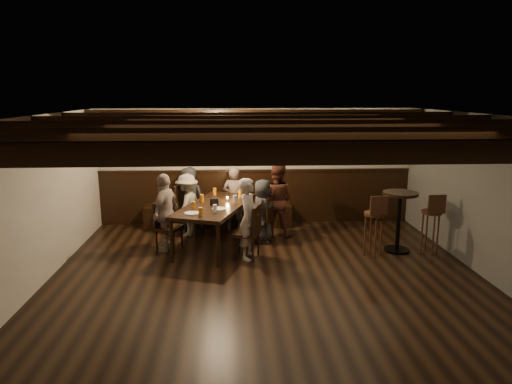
{
  "coord_description": "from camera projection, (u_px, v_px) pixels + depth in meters",
  "views": [
    {
      "loc": [
        -0.51,
        -5.92,
        2.7
      ],
      "look_at": [
        -0.13,
        1.3,
        1.13
      ],
      "focal_mm": 32.0,
      "sensor_mm": 36.0,
      "label": 1
    }
  ],
  "objects": [
    {
      "name": "chair_right_near",
      "position": [
        261.0,
        228.0,
        8.42
      ],
      "size": [
        0.5,
        0.5,
        0.86
      ],
      "rotation": [
        0.0,
        0.0,
        1.24
      ],
      "color": "black",
      "rests_on": "floor"
    },
    {
      "name": "person_right_near",
      "position": [
        263.0,
        211.0,
        8.34
      ],
      "size": [
        0.54,
        0.66,
        1.18
      ],
      "primitive_type": "imported",
      "rotation": [
        0.0,
        0.0,
        1.24
      ],
      "color": "#28292B",
      "rests_on": "floor"
    },
    {
      "name": "plate_far",
      "position": [
        219.0,
        209.0,
        7.75
      ],
      "size": [
        0.24,
        0.24,
        0.01
      ],
      "primitive_type": "cylinder",
      "color": "white",
      "rests_on": "dining_table"
    },
    {
      "name": "high_top_table",
      "position": [
        399.0,
        213.0,
        7.82
      ],
      "size": [
        0.59,
        0.59,
        1.05
      ],
      "color": "black",
      "rests_on": "floor"
    },
    {
      "name": "pint_g",
      "position": [
        201.0,
        212.0,
        7.3
      ],
      "size": [
        0.07,
        0.07,
        0.14
      ],
      "primitive_type": "cylinder",
      "color": "#BF7219",
      "rests_on": "dining_table"
    },
    {
      "name": "person_bench_centre",
      "position": [
        234.0,
        199.0,
        9.1
      ],
      "size": [
        0.54,
        0.44,
        1.28
      ],
      "primitive_type": "imported",
      "rotation": [
        0.0,
        0.0,
        2.81
      ],
      "color": "slate",
      "rests_on": "floor"
    },
    {
      "name": "pint_e",
      "position": [
        194.0,
        206.0,
        7.7
      ],
      "size": [
        0.07,
        0.07,
        0.14
      ],
      "primitive_type": "cylinder",
      "color": "#BF7219",
      "rests_on": "dining_table"
    },
    {
      "name": "person_left_near",
      "position": [
        187.0,
        205.0,
        8.74
      ],
      "size": [
        0.67,
        0.88,
        1.2
      ],
      "primitive_type": "imported",
      "rotation": [
        0.0,
        0.0,
        -1.9
      ],
      "color": "gray",
      "rests_on": "floor"
    },
    {
      "name": "chair_left_near",
      "position": [
        189.0,
        220.0,
        8.79
      ],
      "size": [
        0.57,
        0.57,
        0.99
      ],
      "rotation": [
        0.0,
        0.0,
        -1.9
      ],
      "color": "black",
      "rests_on": "floor"
    },
    {
      "name": "room",
      "position": [
        244.0,
        184.0,
        8.29
      ],
      "size": [
        7.0,
        7.0,
        7.0
      ],
      "color": "black",
      "rests_on": "ground"
    },
    {
      "name": "candle",
      "position": [
        227.0,
        200.0,
        8.33
      ],
      "size": [
        0.05,
        0.05,
        0.05
      ],
      "primitive_type": "cylinder",
      "color": "beige",
      "rests_on": "dining_table"
    },
    {
      "name": "pint_b",
      "position": [
        240.0,
        194.0,
        8.61
      ],
      "size": [
        0.07,
        0.07,
        0.14
      ],
      "primitive_type": "cylinder",
      "color": "#BF7219",
      "rests_on": "dining_table"
    },
    {
      "name": "person_bench_right",
      "position": [
        276.0,
        200.0,
        8.7
      ],
      "size": [
        0.82,
        0.72,
        1.4
      ],
      "primitive_type": "imported",
      "rotation": [
        0.0,
        0.0,
        2.81
      ],
      "color": "#55291D",
      "rests_on": "floor"
    },
    {
      "name": "chair_left_far",
      "position": [
        168.0,
        236.0,
        7.95
      ],
      "size": [
        0.51,
        0.51,
        0.87
      ],
      "rotation": [
        0.0,
        0.0,
        -1.9
      ],
      "color": "black",
      "rests_on": "floor"
    },
    {
      "name": "person_bench_left",
      "position": [
        190.0,
        198.0,
        9.19
      ],
      "size": [
        0.71,
        0.58,
        1.26
      ],
      "primitive_type": "imported",
      "rotation": [
        0.0,
        0.0,
        2.81
      ],
      "color": "#242527",
      "rests_on": "floor"
    },
    {
      "name": "plate_near",
      "position": [
        192.0,
        213.0,
        7.46
      ],
      "size": [
        0.24,
        0.24,
        0.01
      ],
      "primitive_type": "cylinder",
      "color": "white",
      "rests_on": "dining_table"
    },
    {
      "name": "pint_f",
      "position": [
        215.0,
        209.0,
        7.49
      ],
      "size": [
        0.07,
        0.07,
        0.14
      ],
      "primitive_type": "cylinder",
      "color": "silver",
      "rests_on": "dining_table"
    },
    {
      "name": "pint_a",
      "position": [
        215.0,
        192.0,
        8.8
      ],
      "size": [
        0.07,
        0.07,
        0.14
      ],
      "primitive_type": "cylinder",
      "color": "#BF7219",
      "rests_on": "dining_table"
    },
    {
      "name": "chair_right_far",
      "position": [
        247.0,
        242.0,
        7.57
      ],
      "size": [
        0.53,
        0.53,
        0.91
      ],
      "rotation": [
        0.0,
        0.0,
        1.24
      ],
      "color": "black",
      "rests_on": "floor"
    },
    {
      "name": "condiment_caddy",
      "position": [
        214.0,
        202.0,
        8.02
      ],
      "size": [
        0.15,
        0.1,
        0.12
      ],
      "primitive_type": "cube",
      "color": "black",
      "rests_on": "dining_table"
    },
    {
      "name": "bar_stool_left",
      "position": [
        373.0,
        233.0,
        7.66
      ],
      "size": [
        0.34,
        0.36,
        1.07
      ],
      "rotation": [
        0.0,
        0.0,
        0.12
      ],
      "color": "#361D11",
      "rests_on": "floor"
    },
    {
      "name": "person_right_far",
      "position": [
        249.0,
        219.0,
        7.48
      ],
      "size": [
        0.47,
        0.57,
        1.36
      ],
      "primitive_type": "imported",
      "rotation": [
        0.0,
        0.0,
        1.24
      ],
      "color": "#A8998E",
      "rests_on": "floor"
    },
    {
      "name": "bar_stool_right",
      "position": [
        430.0,
        231.0,
        7.76
      ],
      "size": [
        0.34,
        0.35,
        1.07
      ],
      "rotation": [
        0.0,
        0.0,
        0.03
      ],
      "color": "#361D11",
      "rests_on": "floor"
    },
    {
      "name": "dining_table",
      "position": [
        216.0,
        208.0,
        8.09
      ],
      "size": [
        1.54,
        2.24,
        0.77
      ],
      "rotation": [
        0.0,
        0.0,
        -0.33
      ],
      "color": "black",
      "rests_on": "floor"
    },
    {
      "name": "pint_d",
      "position": [
        235.0,
        199.0,
        8.17
      ],
      "size": [
        0.07,
        0.07,
        0.14
      ],
      "primitive_type": "cylinder",
      "color": "silver",
      "rests_on": "dining_table"
    },
    {
      "name": "pint_c",
      "position": [
        202.0,
        198.0,
        8.24
      ],
      "size": [
        0.07,
        0.07,
        0.14
      ],
      "primitive_type": "cylinder",
      "color": "#BF7219",
      "rests_on": "dining_table"
    },
    {
      "name": "person_left_far",
      "position": [
        166.0,
        212.0,
        7.87
      ],
      "size": [
        0.57,
        0.87,
        1.37
      ],
      "primitive_type": "imported",
      "rotation": [
        0.0,
        0.0,
        -1.9
      ],
      "color": "gray",
      "rests_on": "floor"
    }
  ]
}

